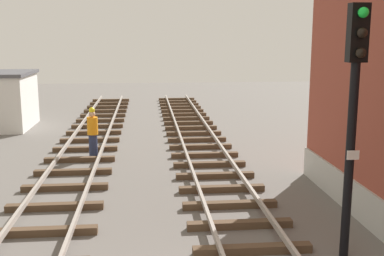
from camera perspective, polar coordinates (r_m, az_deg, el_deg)
name	(u,v)px	position (r m, az deg, el deg)	size (l,w,h in m)	color
signal_mast	(354,103)	(9.72, 18.77, 2.90)	(0.36, 0.40, 5.06)	black
control_hut	(1,100)	(25.19, -21.89, 3.14)	(3.00, 3.80, 2.76)	silver
track_worker_foreground	(93,132)	(18.15, -11.79, -0.50)	(0.40, 0.40, 1.87)	#262D4C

